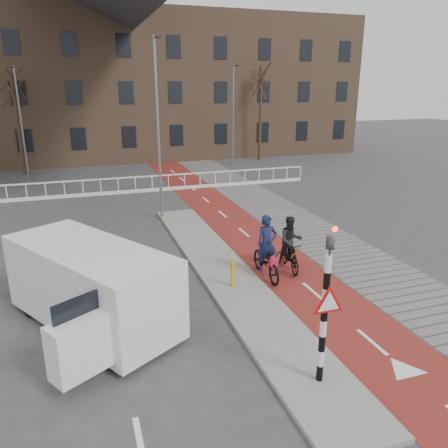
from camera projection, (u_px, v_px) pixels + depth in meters
name	position (u px, v px, depth m)	size (l,w,h in m)	color
ground	(300.00, 332.00, 11.42)	(120.00, 120.00, 0.00)	#38383A
bike_lane	(229.00, 220.00, 20.90)	(2.50, 60.00, 0.01)	maroon
sidewalk	(282.00, 215.00, 21.75)	(3.00, 60.00, 0.01)	slate
curb_island	(226.00, 274.00, 14.80)	(1.80, 16.00, 0.12)	gray
traffic_signal	(326.00, 302.00, 8.80)	(0.80, 0.80, 3.68)	black
bollard	(233.00, 273.00, 13.62)	(0.12, 0.12, 0.89)	gold
cyclist_near	(267.00, 257.00, 14.48)	(0.76, 2.09, 2.14)	black
cyclist_far	(290.00, 248.00, 15.02)	(0.90, 1.84, 1.92)	black
van	(91.00, 285.00, 11.44)	(4.45, 5.48, 2.22)	white
railing	(83.00, 191.00, 25.18)	(28.00, 0.10, 0.99)	silver
townhouse_row	(95.00, 65.00, 37.05)	(46.00, 10.00, 15.90)	#7F6047
tree_mid	(18.00, 125.00, 30.48)	(0.25, 0.25, 6.93)	#322016
tree_right	(260.00, 114.00, 36.42)	(0.23, 0.23, 7.64)	#322016
streetlight_near	(158.00, 133.00, 19.85)	(0.12, 0.12, 8.19)	slate
streetlight_left	(22.00, 124.00, 28.86)	(0.12, 0.12, 7.36)	slate
streetlight_right	(233.00, 117.00, 33.89)	(0.12, 0.12, 7.65)	slate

